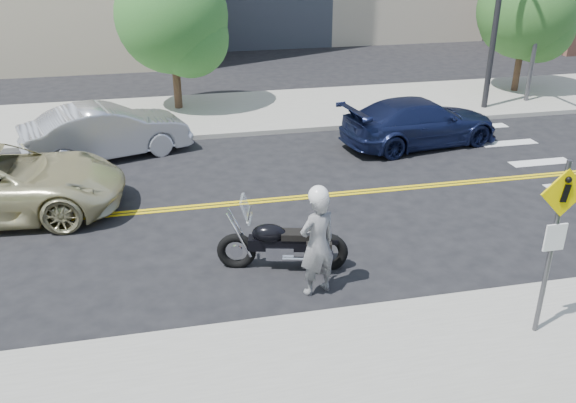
# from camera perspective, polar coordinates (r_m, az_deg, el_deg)

# --- Properties ---
(ground_plane) EXTENTS (120.00, 120.00, 0.00)m
(ground_plane) POSITION_cam_1_polar(r_m,az_deg,el_deg) (14.98, -5.22, -0.21)
(ground_plane) COLOR black
(ground_plane) RESTS_ON ground
(sidewalk_far) EXTENTS (60.00, 5.00, 0.15)m
(sidewalk_far) POSITION_cam_1_polar(r_m,az_deg,el_deg) (21.96, -7.84, 8.08)
(sidewalk_far) COLOR #9E9B91
(sidewalk_far) RESTS_ON ground_plane
(pedestrian_sign) EXTENTS (0.78, 0.08, 3.00)m
(pedestrian_sign) POSITION_cam_1_polar(r_m,az_deg,el_deg) (10.18, 23.72, -2.74)
(pedestrian_sign) COLOR #4C4C51
(pedestrian_sign) RESTS_ON sidewalk_near
(motorcyclist) EXTENTS (0.86, 0.71, 2.15)m
(motorcyclist) POSITION_cam_1_polar(r_m,az_deg,el_deg) (10.98, 2.77, -3.71)
(motorcyclist) COLOR silver
(motorcyclist) RESTS_ON ground
(motorcycle) EXTENTS (2.61, 1.34, 1.52)m
(motorcycle) POSITION_cam_1_polar(r_m,az_deg,el_deg) (11.89, -0.49, -3.01)
(motorcycle) COLOR black
(motorcycle) RESTS_ON ground
(parked_car_silver) EXTENTS (4.96, 2.96, 1.54)m
(parked_car_silver) POSITION_cam_1_polar(r_m,az_deg,el_deg) (18.45, -16.63, 6.30)
(parked_car_silver) COLOR #B9BBC1
(parked_car_silver) RESTS_ON ground
(parked_car_blue) EXTENTS (5.22, 2.80, 1.44)m
(parked_car_blue) POSITION_cam_1_polar(r_m,az_deg,el_deg) (19.15, 12.26, 7.28)
(parked_car_blue) COLOR #161E44
(parked_car_blue) RESTS_ON ground
(tree_far_a) EXTENTS (3.85, 3.85, 5.26)m
(tree_far_a) POSITION_cam_1_polar(r_m,az_deg,el_deg) (22.00, -10.82, 16.61)
(tree_far_a) COLOR #382619
(tree_far_a) RESTS_ON ground
(tree_far_b) EXTENTS (3.70, 3.70, 5.12)m
(tree_far_b) POSITION_cam_1_polar(r_m,az_deg,el_deg) (25.73, 21.46, 16.40)
(tree_far_b) COLOR #382619
(tree_far_b) RESTS_ON ground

